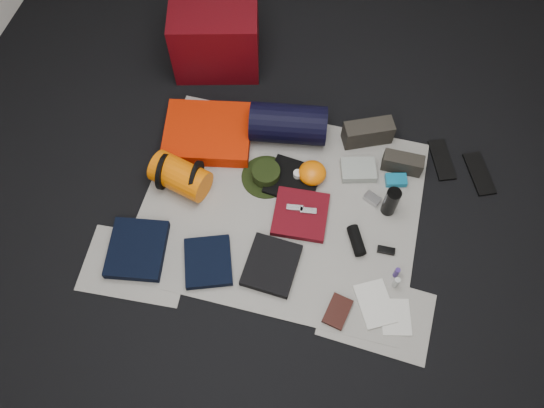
% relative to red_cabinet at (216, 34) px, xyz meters
% --- Properties ---
extents(floor, '(4.50, 4.50, 0.02)m').
position_rel_red_cabinet_xyz_m(floor, '(0.68, -1.01, -0.24)').
color(floor, black).
rests_on(floor, ground).
extents(newspaper_mat, '(1.60, 1.30, 0.01)m').
position_rel_red_cabinet_xyz_m(newspaper_mat, '(0.68, -1.01, -0.23)').
color(newspaper_mat, '#B0ADA3').
rests_on(newspaper_mat, floor).
extents(newspaper_sheet_front_left, '(0.61, 0.44, 0.00)m').
position_rel_red_cabinet_xyz_m(newspaper_sheet_front_left, '(-0.02, -1.56, -0.23)').
color(newspaper_sheet_front_left, '#B0ADA3').
rests_on(newspaper_sheet_front_left, floor).
extents(newspaper_sheet_front_right, '(0.60, 0.43, 0.00)m').
position_rel_red_cabinet_xyz_m(newspaper_sheet_front_right, '(1.33, -1.51, -0.23)').
color(newspaper_sheet_front_right, '#B0ADA3').
rests_on(newspaper_sheet_front_right, floor).
extents(red_cabinet, '(0.65, 0.58, 0.46)m').
position_rel_red_cabinet_xyz_m(red_cabinet, '(0.00, 0.00, 0.00)').
color(red_cabinet, '#50050C').
rests_on(red_cabinet, floor).
extents(sleeping_pad, '(0.60, 0.53, 0.10)m').
position_rel_red_cabinet_xyz_m(sleeping_pad, '(0.13, -0.64, -0.17)').
color(sleeping_pad, red).
rests_on(sleeping_pad, newspaper_mat).
extents(stuff_sack, '(0.37, 0.27, 0.20)m').
position_rel_red_cabinet_xyz_m(stuff_sack, '(0.08, -1.01, -0.13)').
color(stuff_sack, '#E76403').
rests_on(stuff_sack, newspaper_mat).
extents(sack_strap_left, '(0.02, 0.22, 0.22)m').
position_rel_red_cabinet_xyz_m(sack_strap_left, '(-0.02, -1.01, -0.11)').
color(sack_strap_left, black).
rests_on(sack_strap_left, newspaper_mat).
extents(sack_strap_right, '(0.02, 0.22, 0.22)m').
position_rel_red_cabinet_xyz_m(sack_strap_right, '(0.18, -1.01, -0.11)').
color(sack_strap_right, black).
rests_on(sack_strap_right, newspaper_mat).
extents(navy_duffel, '(0.50, 0.32, 0.24)m').
position_rel_red_cabinet_xyz_m(navy_duffel, '(0.61, -0.51, -0.10)').
color(navy_duffel, black).
rests_on(navy_duffel, newspaper_mat).
extents(boonie_brim, '(0.32, 0.32, 0.01)m').
position_rel_red_cabinet_xyz_m(boonie_brim, '(0.55, -0.84, -0.22)').
color(boonie_brim, black).
rests_on(boonie_brim, newspaper_mat).
extents(boonie_crown, '(0.17, 0.17, 0.07)m').
position_rel_red_cabinet_xyz_m(boonie_crown, '(0.55, -0.84, -0.18)').
color(boonie_crown, black).
rests_on(boonie_crown, boonie_brim).
extents(hiking_boot_left, '(0.32, 0.23, 0.15)m').
position_rel_red_cabinet_xyz_m(hiking_boot_left, '(1.09, -0.42, -0.15)').
color(hiking_boot_left, '#2C2922').
rests_on(hiking_boot_left, newspaper_mat).
extents(hiking_boot_right, '(0.24, 0.09, 0.12)m').
position_rel_red_cabinet_xyz_m(hiking_boot_right, '(1.33, -0.57, -0.16)').
color(hiking_boot_right, '#2C2922').
rests_on(hiking_boot_right, newspaper_mat).
extents(flip_flop_left, '(0.20, 0.31, 0.02)m').
position_rel_red_cabinet_xyz_m(flip_flop_left, '(1.57, -0.45, -0.22)').
color(flip_flop_left, black).
rests_on(flip_flop_left, floor).
extents(flip_flop_right, '(0.22, 0.32, 0.02)m').
position_rel_red_cabinet_xyz_m(flip_flop_right, '(1.80, -0.50, -0.22)').
color(flip_flop_right, black).
rests_on(flip_flop_right, floor).
extents(trousers_navy_a, '(0.36, 0.40, 0.06)m').
position_rel_red_cabinet_xyz_m(trousers_navy_a, '(-0.03, -1.48, -0.20)').
color(trousers_navy_a, black).
rests_on(trousers_navy_a, newspaper_mat).
extents(trousers_navy_b, '(0.34, 0.36, 0.05)m').
position_rel_red_cabinet_xyz_m(trousers_navy_b, '(0.38, -1.45, -0.20)').
color(trousers_navy_b, black).
rests_on(trousers_navy_b, newspaper_mat).
extents(trousers_charcoal, '(0.29, 0.33, 0.05)m').
position_rel_red_cabinet_xyz_m(trousers_charcoal, '(0.72, -1.39, -0.20)').
color(trousers_charcoal, black).
rests_on(trousers_charcoal, newspaper_mat).
extents(black_tshirt, '(0.33, 0.31, 0.03)m').
position_rel_red_cabinet_xyz_m(black_tshirt, '(0.72, -0.83, -0.21)').
color(black_tshirt, black).
rests_on(black_tshirt, newspaper_mat).
extents(red_shirt, '(0.33, 0.33, 0.04)m').
position_rel_red_cabinet_xyz_m(red_shirt, '(0.81, -1.04, -0.20)').
color(red_shirt, '#580912').
rests_on(red_shirt, newspaper_mat).
extents(orange_stuff_sack, '(0.19, 0.19, 0.11)m').
position_rel_red_cabinet_xyz_m(orange_stuff_sack, '(0.82, -0.77, -0.17)').
color(orange_stuff_sack, '#E76403').
rests_on(orange_stuff_sack, newspaper_mat).
extents(first_aid_pouch, '(0.24, 0.20, 0.05)m').
position_rel_red_cabinet_xyz_m(first_aid_pouch, '(1.08, -0.67, -0.20)').
color(first_aid_pouch, gray).
rests_on(first_aid_pouch, newspaper_mat).
extents(water_bottle, '(0.09, 0.09, 0.21)m').
position_rel_red_cabinet_xyz_m(water_bottle, '(1.30, -0.88, -0.12)').
color(water_bottle, black).
rests_on(water_bottle, newspaper_mat).
extents(speaker, '(0.14, 0.19, 0.07)m').
position_rel_red_cabinet_xyz_m(speaker, '(1.15, -1.13, -0.19)').
color(speaker, black).
rests_on(speaker, newspaper_mat).
extents(compact_camera, '(0.11, 0.09, 0.04)m').
position_rel_red_cabinet_xyz_m(compact_camera, '(1.20, -0.84, -0.20)').
color(compact_camera, '#AEAFB3').
rests_on(compact_camera, newspaper_mat).
extents(cyan_case, '(0.14, 0.11, 0.04)m').
position_rel_red_cabinet_xyz_m(cyan_case, '(1.32, -0.68, -0.20)').
color(cyan_case, '#0F6E96').
rests_on(cyan_case, newspaper_mat).
extents(toiletry_purple, '(0.04, 0.04, 0.08)m').
position_rel_red_cabinet_xyz_m(toiletry_purple, '(1.40, -1.27, -0.18)').
color(toiletry_purple, navy).
rests_on(toiletry_purple, newspaper_mat).
extents(toiletry_clear, '(0.04, 0.04, 0.09)m').
position_rel_red_cabinet_xyz_m(toiletry_clear, '(1.40, -1.33, -0.18)').
color(toiletry_clear, '#A7ABA7').
rests_on(toiletry_clear, newspaper_mat).
extents(paperback_book, '(0.15, 0.19, 0.02)m').
position_rel_red_cabinet_xyz_m(paperback_book, '(1.13, -1.55, -0.21)').
color(paperback_book, black).
rests_on(paperback_book, newspaper_mat).
extents(map_booklet, '(0.27, 0.30, 0.01)m').
position_rel_red_cabinet_xyz_m(map_booklet, '(1.32, -1.46, -0.22)').
color(map_booklet, beige).
rests_on(map_booklet, newspaper_mat).
extents(map_printout, '(0.20, 0.23, 0.01)m').
position_rel_red_cabinet_xyz_m(map_printout, '(1.43, -1.50, -0.22)').
color(map_printout, beige).
rests_on(map_printout, newspaper_mat).
extents(sunglasses, '(0.10, 0.04, 0.02)m').
position_rel_red_cabinet_xyz_m(sunglasses, '(1.33, -1.14, -0.21)').
color(sunglasses, black).
rests_on(sunglasses, newspaper_mat).
extents(key_cluster, '(0.09, 0.09, 0.01)m').
position_rel_red_cabinet_xyz_m(key_cluster, '(-0.06, -1.58, -0.22)').
color(key_cluster, '#AEAFB3').
rests_on(key_cluster, newspaper_mat).
extents(tape_roll, '(0.05, 0.05, 0.04)m').
position_rel_red_cabinet_xyz_m(tape_roll, '(0.74, -0.80, -0.18)').
color(tape_roll, silver).
rests_on(tape_roll, black_tshirt).
extents(energy_bar_a, '(0.10, 0.05, 0.01)m').
position_rel_red_cabinet_xyz_m(energy_bar_a, '(0.77, -1.02, -0.18)').
color(energy_bar_a, '#AEAFB3').
rests_on(energy_bar_a, red_shirt).
extents(energy_bar_b, '(0.10, 0.05, 0.01)m').
position_rel_red_cabinet_xyz_m(energy_bar_b, '(0.85, -1.02, -0.18)').
color(energy_bar_b, '#AEAFB3').
rests_on(energy_bar_b, red_shirt).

